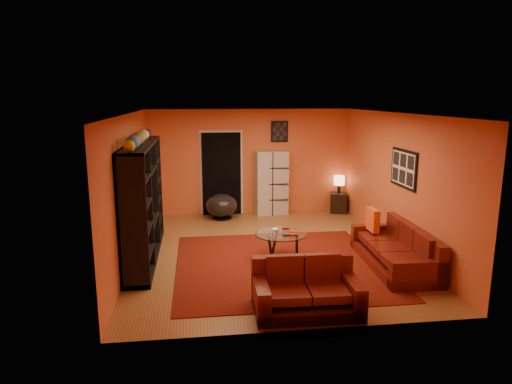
{
  "coord_description": "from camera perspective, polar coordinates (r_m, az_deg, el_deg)",
  "views": [
    {
      "loc": [
        -1.3,
        -8.17,
        2.9
      ],
      "look_at": [
        -0.21,
        0.1,
        1.15
      ],
      "focal_mm": 32.0,
      "sensor_mm": 36.0,
      "label": 1
    }
  ],
  "objects": [
    {
      "name": "table_lamp",
      "position": [
        11.67,
        10.36,
        1.36
      ],
      "size": [
        0.27,
        0.27,
        0.44
      ],
      "color": "black",
      "rests_on": "side_table"
    },
    {
      "name": "wall_front",
      "position": [
        5.57,
        6.37,
        -4.94
      ],
      "size": [
        6.0,
        0.0,
        6.0
      ],
      "primitive_type": "plane",
      "rotation": [
        -1.57,
        0.0,
        0.0
      ],
      "color": "#D75A2F",
      "rests_on": "floor"
    },
    {
      "name": "entertainment_unit",
      "position": [
        8.43,
        -13.94,
        -1.17
      ],
      "size": [
        0.45,
        3.0,
        2.1
      ],
      "primitive_type": "cube",
      "color": "black",
      "rests_on": "floor"
    },
    {
      "name": "coffee_table",
      "position": [
        8.29,
        3.13,
        -5.49
      ],
      "size": [
        0.94,
        0.94,
        0.47
      ],
      "rotation": [
        0.0,
        0.0,
        -0.32
      ],
      "color": "silver",
      "rests_on": "floor"
    },
    {
      "name": "bowl_chair",
      "position": [
        10.99,
        -4.31,
        -1.72
      ],
      "size": [
        0.75,
        0.75,
        0.61
      ],
      "color": "black",
      "rests_on": "floor"
    },
    {
      "name": "wall_left",
      "position": [
        8.41,
        -15.54,
        0.46
      ],
      "size": [
        0.0,
        6.0,
        6.0
      ],
      "primitive_type": "plane",
      "rotation": [
        1.57,
        0.0,
        1.57
      ],
      "color": "#D75A2F",
      "rests_on": "floor"
    },
    {
      "name": "doorway",
      "position": [
        11.3,
        -4.34,
        2.26
      ],
      "size": [
        0.95,
        0.1,
        2.04
      ],
      "primitive_type": "cube",
      "color": "black",
      "rests_on": "floor"
    },
    {
      "name": "floor",
      "position": [
        8.77,
        1.48,
        -7.46
      ],
      "size": [
        6.0,
        6.0,
        0.0
      ],
      "primitive_type": "plane",
      "color": "brown",
      "rests_on": "ground"
    },
    {
      "name": "throw_pillow",
      "position": [
        8.85,
        14.37,
        -3.38
      ],
      "size": [
        0.12,
        0.42,
        0.42
      ],
      "primitive_type": "cube",
      "color": "#FC511C",
      "rests_on": "sofa"
    },
    {
      "name": "wall_right",
      "position": [
        9.15,
        17.19,
        1.26
      ],
      "size": [
        0.0,
        6.0,
        6.0
      ],
      "primitive_type": "plane",
      "rotation": [
        1.57,
        0.0,
        -1.57
      ],
      "color": "#D75A2F",
      "rests_on": "floor"
    },
    {
      "name": "loveseat",
      "position": [
        6.48,
        6.2,
        -12.01
      ],
      "size": [
        1.47,
        0.91,
        0.85
      ],
      "rotation": [
        0.0,
        0.0,
        1.54
      ],
      "color": "#500F0A",
      "rests_on": "rug"
    },
    {
      "name": "rug",
      "position": [
        8.13,
        2.96,
        -9.0
      ],
      "size": [
        3.6,
        3.6,
        0.01
      ],
      "primitive_type": "cube",
      "color": "#4E1009",
      "rests_on": "floor"
    },
    {
      "name": "storage_cabinet",
      "position": [
        11.32,
        1.95,
        1.14
      ],
      "size": [
        0.82,
        0.43,
        1.59
      ],
      "primitive_type": "cube",
      "rotation": [
        0.0,
        0.0,
        0.1
      ],
      "color": "#BCB7AE",
      "rests_on": "floor"
    },
    {
      "name": "ceiling",
      "position": [
        8.28,
        1.58,
        9.78
      ],
      "size": [
        6.0,
        6.0,
        0.0
      ],
      "primitive_type": "plane",
      "rotation": [
        3.14,
        0.0,
        0.0
      ],
      "color": "white",
      "rests_on": "wall_back"
    },
    {
      "name": "sofa",
      "position": [
        8.35,
        17.39,
        -6.95
      ],
      "size": [
        0.99,
        2.2,
        0.85
      ],
      "rotation": [
        0.0,
        0.0,
        -0.05
      ],
      "color": "#500F0A",
      "rests_on": "rug"
    },
    {
      "name": "side_table",
      "position": [
        11.78,
        10.26,
        -1.32
      ],
      "size": [
        0.49,
        0.49,
        0.5
      ],
      "primitive_type": "cube",
      "rotation": [
        0.0,
        0.0,
        -0.28
      ],
      "color": "black",
      "rests_on": "floor"
    },
    {
      "name": "tv",
      "position": [
        8.47,
        -13.56,
        -1.46
      ],
      "size": [
        0.96,
        0.13,
        0.55
      ],
      "primitive_type": "imported",
      "rotation": [
        0.0,
        0.0,
        1.57
      ],
      "color": "black",
      "rests_on": "entertainment_unit"
    },
    {
      "name": "wall_back",
      "position": [
        11.36,
        -0.83,
        3.77
      ],
      "size": [
        6.0,
        0.0,
        6.0
      ],
      "primitive_type": "plane",
      "rotation": [
        1.57,
        0.0,
        0.0
      ],
      "color": "#D75A2F",
      "rests_on": "floor"
    },
    {
      "name": "wall_art_right",
      "position": [
        8.83,
        17.99,
        2.81
      ],
      "size": [
        0.03,
        1.0,
        0.7
      ],
      "primitive_type": "cube",
      "color": "black",
      "rests_on": "wall_right"
    },
    {
      "name": "wall_art_back",
      "position": [
        11.37,
        2.96,
        7.57
      ],
      "size": [
        0.42,
        0.03,
        0.52
      ],
      "primitive_type": "cube",
      "color": "black",
      "rests_on": "wall_back"
    }
  ]
}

